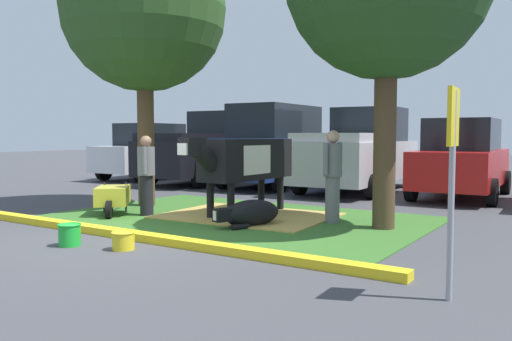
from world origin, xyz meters
TOP-DOWN VIEW (x-y plane):
  - ground_plane at (0.00, 0.00)m, footprint 80.00×80.00m
  - grass_island at (0.40, 2.42)m, footprint 7.00×4.68m
  - curb_yellow at (0.40, -0.07)m, footprint 8.20×0.24m
  - hay_bedding at (0.44, 2.70)m, footprint 3.33×2.58m
  - shade_tree_left at (-2.34, 2.73)m, footprint 3.63×3.63m
  - cow_holstein at (0.29, 2.79)m, footprint 0.75×3.14m
  - calf_lying at (1.11, 1.81)m, footprint 0.87×1.32m
  - person_handler at (-1.29, 1.69)m, footprint 0.35×0.44m
  - person_visitor_near at (2.16, 2.91)m, footprint 0.34×0.52m
  - wheelbarrow at (-1.92, 1.38)m, footprint 1.29×1.40m
  - parking_sign at (5.00, -0.50)m, footprint 0.07×0.44m
  - bucket_green at (-0.23, -0.92)m, footprint 0.34×0.34m
  - bucket_yellow at (0.62, -0.67)m, footprint 0.34×0.34m
  - hatchback_white at (-7.62, 8.20)m, footprint 2.16×4.47m
  - pickup_truck_black at (-4.90, 8.24)m, footprint 2.38×5.48m
  - suv_black at (-2.24, 8.21)m, footprint 2.26×4.67m
  - pickup_truck_maroon at (0.39, 8.53)m, footprint 2.38×5.48m
  - sedan_red at (3.23, 8.37)m, footprint 2.16×4.47m

SIDE VIEW (x-z plane):
  - ground_plane at x=0.00m, z-range 0.00..0.00m
  - grass_island at x=0.40m, z-range 0.00..0.02m
  - hay_bedding at x=0.44m, z-range 0.01..0.04m
  - curb_yellow at x=0.40m, z-range 0.00..0.12m
  - bucket_yellow at x=0.62m, z-range 0.01..0.26m
  - bucket_green at x=-0.23m, z-range 0.01..0.33m
  - calf_lying at x=1.11m, z-range 0.00..0.48m
  - wheelbarrow at x=-1.92m, z-range 0.07..0.70m
  - person_handler at x=-1.29m, z-range 0.06..1.65m
  - person_visitor_near at x=2.16m, z-range 0.07..1.76m
  - hatchback_white at x=-7.62m, z-range -0.03..1.99m
  - sedan_red at x=3.23m, z-range -0.03..1.99m
  - pickup_truck_black at x=-4.90m, z-range -0.10..2.32m
  - pickup_truck_maroon at x=0.39m, z-range -0.10..2.32m
  - cow_holstein at x=0.29m, z-range 0.33..1.90m
  - suv_black at x=-2.24m, z-range 0.01..2.53m
  - parking_sign at x=5.00m, z-range 0.43..2.49m
  - shade_tree_left at x=-2.34m, z-range 1.26..7.47m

